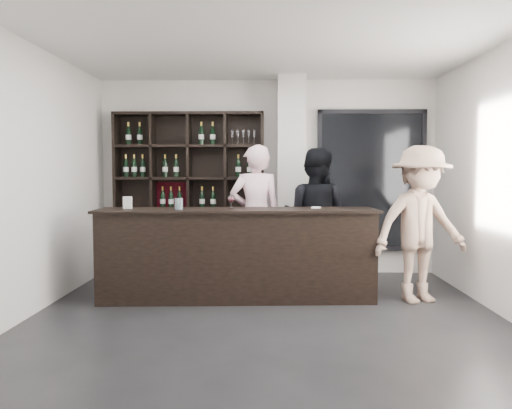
{
  "coord_description": "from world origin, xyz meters",
  "views": [
    {
      "loc": [
        0.03,
        -4.8,
        1.54
      ],
      "look_at": [
        -0.12,
        1.1,
        1.14
      ],
      "focal_mm": 35.0,
      "sensor_mm": 36.0,
      "label": 1
    }
  ],
  "objects_px": {
    "tasting_counter": "(237,254)",
    "taster_pink": "(256,216)",
    "taster_black": "(315,218)",
    "customer": "(420,224)",
    "wine_shelf": "(190,194)"
  },
  "relations": [
    {
      "from": "tasting_counter",
      "to": "taster_pink",
      "type": "distance_m",
      "value": 0.87
    },
    {
      "from": "taster_black",
      "to": "customer",
      "type": "xyz_separation_m",
      "value": [
        1.16,
        -0.8,
        -0.0
      ]
    },
    {
      "from": "taster_pink",
      "to": "customer",
      "type": "height_order",
      "value": "taster_pink"
    },
    {
      "from": "taster_black",
      "to": "customer",
      "type": "relative_size",
      "value": 1.0
    },
    {
      "from": "taster_black",
      "to": "taster_pink",
      "type": "bearing_deg",
      "value": 22.58
    },
    {
      "from": "taster_black",
      "to": "customer",
      "type": "bearing_deg",
      "value": 167.96
    },
    {
      "from": "tasting_counter",
      "to": "taster_pink",
      "type": "xyz_separation_m",
      "value": [
        0.2,
        0.75,
        0.4
      ]
    },
    {
      "from": "tasting_counter",
      "to": "taster_black",
      "type": "xyz_separation_m",
      "value": [
        0.99,
        0.75,
        0.37
      ]
    },
    {
      "from": "wine_shelf",
      "to": "tasting_counter",
      "type": "xyz_separation_m",
      "value": [
        0.8,
        -1.47,
        -0.65
      ]
    },
    {
      "from": "wine_shelf",
      "to": "taster_black",
      "type": "bearing_deg",
      "value": -21.76
    },
    {
      "from": "tasting_counter",
      "to": "customer",
      "type": "relative_size",
      "value": 1.81
    },
    {
      "from": "wine_shelf",
      "to": "taster_black",
      "type": "xyz_separation_m",
      "value": [
        1.79,
        -0.72,
        -0.28
      ]
    },
    {
      "from": "taster_pink",
      "to": "tasting_counter",
      "type": "bearing_deg",
      "value": 65.11
    },
    {
      "from": "wine_shelf",
      "to": "tasting_counter",
      "type": "relative_size",
      "value": 0.72
    },
    {
      "from": "taster_pink",
      "to": "taster_black",
      "type": "height_order",
      "value": "taster_pink"
    }
  ]
}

